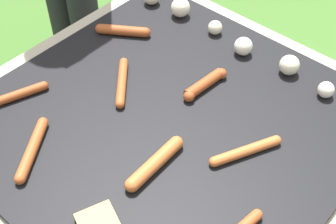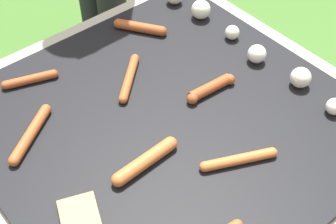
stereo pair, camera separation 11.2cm
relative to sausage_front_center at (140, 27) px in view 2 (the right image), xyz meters
The scene contains 11 objects.
ground_plane 0.56m from the sausage_front_center, 26.68° to the right, with size 14.00×14.00×0.00m, color #3D6628.
grill 0.42m from the sausage_front_center, 26.68° to the right, with size 0.97×0.97×0.42m.
sausage_mid_right 0.35m from the sausage_front_center, 91.61° to the right, with size 0.06×0.14×0.02m.
sausage_front_right 0.49m from the sausage_front_center, 36.35° to the right, with size 0.04×0.18×0.03m.
sausage_back_right 0.32m from the sausage_front_center, ahead, with size 0.04×0.15×0.03m.
sausage_back_center 0.53m from the sausage_front_center, 13.62° to the right, with size 0.09×0.17×0.02m.
sausage_front_left 0.47m from the sausage_front_center, 70.37° to the right, with size 0.12×0.16×0.03m.
sausage_mid_left 0.21m from the sausage_front_center, 45.30° to the right, with size 0.13×0.14×0.02m.
sausage_front_center is the anchor object (origin of this frame).
bread_slice_center 0.64m from the sausage_front_center, 48.39° to the right, with size 0.13×0.11×0.02m.
mushroom_row 0.32m from the sausage_front_center, 32.53° to the left, with size 0.77×0.08×0.06m.
Camera 2 is at (0.59, -0.49, 1.25)m, focal length 50.00 mm.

